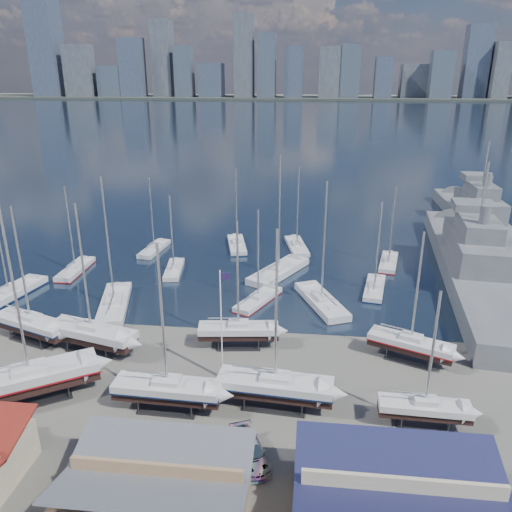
# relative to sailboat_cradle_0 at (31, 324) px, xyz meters

# --- Properties ---
(ground) EXTENTS (1400.00, 1400.00, 0.00)m
(ground) POSITION_rel_sailboat_cradle_0_xyz_m (20.93, -5.18, -2.05)
(ground) COLOR #605E59
(ground) RESTS_ON ground
(water) EXTENTS (1400.00, 600.00, 0.40)m
(water) POSITION_rel_sailboat_cradle_0_xyz_m (20.93, 304.82, -2.20)
(water) COLOR #1B2B3E
(water) RESTS_ON ground
(far_shore) EXTENTS (1400.00, 80.00, 2.20)m
(far_shore) POSITION_rel_sailboat_cradle_0_xyz_m (20.93, 564.82, -0.95)
(far_shore) COLOR #2D332D
(far_shore) RESTS_ON ground
(skyline) EXTENTS (639.14, 43.80, 107.69)m
(skyline) POSITION_rel_sailboat_cradle_0_xyz_m (13.10, 558.58, 37.04)
(skyline) COLOR #475166
(skyline) RESTS_ON far_shore
(shed_grey) EXTENTS (12.60, 8.40, 4.17)m
(shed_grey) POSITION_rel_sailboat_cradle_0_xyz_m (20.93, -21.18, 0.10)
(shed_grey) COLOR #8C6B4C
(shed_grey) RESTS_ON ground
(shed_blue) EXTENTS (13.65, 9.45, 4.71)m
(shed_blue) POSITION_rel_sailboat_cradle_0_xyz_m (36.93, -21.18, 0.37)
(shed_blue) COLOR #BFB293
(shed_blue) RESTS_ON ground
(sailboat_cradle_0) EXTENTS (9.94, 5.76, 15.54)m
(sailboat_cradle_0) POSITION_rel_sailboat_cradle_0_xyz_m (0.00, 0.00, 0.00)
(sailboat_cradle_0) COLOR #2D2D33
(sailboat_cradle_0) RESTS_ON ground
(sailboat_cradle_1) EXTENTS (11.84, 9.31, 19.06)m
(sailboat_cradle_1) POSITION_rel_sailboat_cradle_0_xyz_m (5.77, -10.32, 0.18)
(sailboat_cradle_1) COLOR #2D2D33
(sailboat_cradle_1) RESTS_ON ground
(sailboat_cradle_2) EXTENTS (10.48, 5.30, 16.44)m
(sailboat_cradle_2) POSITION_rel_sailboat_cradle_0_xyz_m (7.70, -1.48, 0.05)
(sailboat_cradle_2) COLOR #2D2D33
(sailboat_cradle_2) RESTS_ON ground
(sailboat_cradle_3) EXTENTS (9.78, 3.04, 15.69)m
(sailboat_cradle_3) POSITION_rel_sailboat_cradle_0_xyz_m (18.53, -10.28, 0.01)
(sailboat_cradle_3) COLOR #2D2D33
(sailboat_cradle_3) RESTS_ON ground
(sailboat_cradle_4) EXTENTS (8.91, 3.47, 14.31)m
(sailboat_cradle_4) POSITION_rel_sailboat_cradle_0_xyz_m (23.21, 1.20, -0.06)
(sailboat_cradle_4) COLOR #2D2D33
(sailboat_cradle_4) RESTS_ON ground
(sailboat_cradle_5) EXTENTS (10.62, 3.76, 16.78)m
(sailboat_cradle_5) POSITION_rel_sailboat_cradle_0_xyz_m (27.95, -8.80, 0.06)
(sailboat_cradle_5) COLOR #2D2D33
(sailboat_cradle_5) RESTS_ON ground
(sailboat_cradle_6) EXTENTS (8.91, 5.73, 14.16)m
(sailboat_cradle_6) POSITION_rel_sailboat_cradle_0_xyz_m (41.35, 0.29, -0.07)
(sailboat_cradle_6) COLOR #2D2D33
(sailboat_cradle_6) RESTS_ON ground
(sailboat_cradle_7) EXTENTS (7.65, 2.37, 12.65)m
(sailboat_cradle_7) POSITION_rel_sailboat_cradle_0_xyz_m (40.68, -10.23, -0.14)
(sailboat_cradle_7) COLOR #2D2D33
(sailboat_cradle_7) RESTS_ON ground
(sailboat_moored_0) EXTENTS (5.53, 12.00, 17.31)m
(sailboat_moored_0) POSITION_rel_sailboat_cradle_0_xyz_m (-9.22, 10.40, -1.74)
(sailboat_moored_0) COLOR black
(sailboat_moored_0) RESTS_ON water
(sailboat_moored_1) EXTENTS (2.72, 9.27, 13.80)m
(sailboat_moored_1) POSITION_rel_sailboat_cradle_0_xyz_m (-4.52, 20.16, -1.74)
(sailboat_moored_1) COLOR black
(sailboat_moored_1) RESTS_ON water
(sailboat_moored_2) EXTENTS (3.33, 8.94, 13.18)m
(sailboat_moored_2) POSITION_rel_sailboat_cradle_0_xyz_m (4.54, 30.53, -1.72)
(sailboat_moored_2) COLOR black
(sailboat_moored_2) RESTS_ON water
(sailboat_moored_3) EXTENTS (6.23, 12.36, 17.80)m
(sailboat_moored_3) POSITION_rel_sailboat_cradle_0_xyz_m (6.05, 8.86, -1.74)
(sailboat_moored_3) COLOR black
(sailboat_moored_3) RESTS_ON water
(sailboat_moored_4) EXTENTS (3.42, 8.44, 12.39)m
(sailboat_moored_4) POSITION_rel_sailboat_cradle_0_xyz_m (10.34, 21.76, -1.72)
(sailboat_moored_4) COLOR black
(sailboat_moored_4) RESTS_ON water
(sailboat_moored_5) EXTENTS (4.80, 10.02, 14.44)m
(sailboat_moored_5) POSITION_rel_sailboat_cradle_0_xyz_m (18.13, 34.03, -1.74)
(sailboat_moored_5) COLOR black
(sailboat_moored_5) RESTS_ON water
(sailboat_moored_6) EXTENTS (5.95, 9.01, 13.15)m
(sailboat_moored_6) POSITION_rel_sailboat_cradle_0_xyz_m (24.15, 12.55, -1.74)
(sailboat_moored_6) COLOR black
(sailboat_moored_6) RESTS_ON water
(sailboat_moored_7) EXTENTS (8.87, 12.52, 18.65)m
(sailboat_moored_7) POSITION_rel_sailboat_cradle_0_xyz_m (26.15, 22.40, -1.72)
(sailboat_moored_7) COLOR black
(sailboat_moored_7) RESTS_ON water
(sailboat_moored_8) EXTENTS (4.74, 10.18, 14.68)m
(sailboat_moored_8) POSITION_rel_sailboat_cradle_0_xyz_m (28.44, 34.33, -1.74)
(sailboat_moored_8) COLOR black
(sailboat_moored_8) RESTS_ON water
(sailboat_moored_9) EXTENTS (7.30, 11.58, 16.98)m
(sailboat_moored_9) POSITION_rel_sailboat_cradle_0_xyz_m (32.37, 12.74, -1.72)
(sailboat_moored_9) COLOR black
(sailboat_moored_9) RESTS_ON water
(sailboat_moored_10) EXTENTS (4.02, 9.13, 13.20)m
(sailboat_moored_10) POSITION_rel_sailboat_cradle_0_xyz_m (39.74, 18.00, -1.74)
(sailboat_moored_10) COLOR black
(sailboat_moored_10) RESTS_ON water
(sailboat_moored_11) EXTENTS (4.17, 9.07, 13.09)m
(sailboat_moored_11) POSITION_rel_sailboat_cradle_0_xyz_m (43.04, 28.49, -1.74)
(sailboat_moored_11) COLOR black
(sailboat_moored_11) RESTS_ON water
(naval_ship_east) EXTENTS (14.02, 53.26, 18.74)m
(naval_ship_east) POSITION_rel_sailboat_cradle_0_xyz_m (54.59, 25.26, -0.37)
(naval_ship_east) COLOR #5B5F64
(naval_ship_east) RESTS_ON water
(naval_ship_west) EXTENTS (7.49, 45.47, 18.09)m
(naval_ship_west) POSITION_rel_sailboat_cradle_0_xyz_m (63.01, 51.80, -0.38)
(naval_ship_west) COLOR #5B5F64
(naval_ship_west) RESTS_ON water
(car_a) EXTENTS (3.40, 4.96, 1.57)m
(car_a) POSITION_rel_sailboat_cradle_0_xyz_m (8.18, -16.44, -1.26)
(car_a) COLOR gray
(car_a) RESTS_ON ground
(car_b) EXTENTS (4.47, 1.81, 1.44)m
(car_b) POSITION_rel_sailboat_cradle_0_xyz_m (20.48, -16.88, -1.33)
(car_b) COLOR gray
(car_b) RESTS_ON ground
(car_c) EXTENTS (4.37, 6.42, 1.63)m
(car_c) POSITION_rel_sailboat_cradle_0_xyz_m (21.02, -16.30, -1.23)
(car_c) COLOR gray
(car_c) RESTS_ON ground
(car_d) EXTENTS (4.30, 5.91, 1.59)m
(car_d) POSITION_rel_sailboat_cradle_0_xyz_m (26.54, -15.69, -1.25)
(car_d) COLOR gray
(car_d) RESTS_ON ground
(flagpole) EXTENTS (1.01, 0.12, 11.42)m
(flagpole) POSITION_rel_sailboat_cradle_0_xyz_m (22.57, -4.88, 4.49)
(flagpole) COLOR white
(flagpole) RESTS_ON ground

